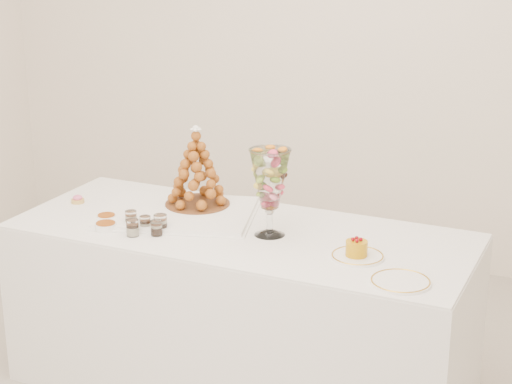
% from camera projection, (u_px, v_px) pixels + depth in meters
% --- Properties ---
extents(buffet_table, '(1.98, 0.89, 0.74)m').
position_uv_depth(buffet_table, '(241.00, 310.00, 3.68)').
color(buffet_table, white).
rests_on(buffet_table, ground).
extents(lace_tray, '(0.73, 0.61, 0.02)m').
position_uv_depth(lace_tray, '(178.00, 213.00, 3.74)').
color(lace_tray, white).
rests_on(lace_tray, buffet_table).
extents(macaron_vase, '(0.17, 0.17, 0.36)m').
position_uv_depth(macaron_vase, '(270.00, 180.00, 3.44)').
color(macaron_vase, white).
rests_on(macaron_vase, buffet_table).
extents(cake_plate, '(0.21, 0.21, 0.01)m').
position_uv_depth(cake_plate, '(357.00, 256.00, 3.28)').
color(cake_plate, white).
rests_on(cake_plate, buffet_table).
extents(spare_plate, '(0.22, 0.22, 0.01)m').
position_uv_depth(spare_plate, '(401.00, 282.00, 3.05)').
color(spare_plate, white).
rests_on(spare_plate, buffet_table).
extents(pink_tart, '(0.06, 0.06, 0.04)m').
position_uv_depth(pink_tart, '(78.00, 199.00, 3.90)').
color(pink_tart, tan).
rests_on(pink_tart, buffet_table).
extents(verrine_a, '(0.06, 0.06, 0.07)m').
position_uv_depth(verrine_a, '(131.00, 218.00, 3.60)').
color(verrine_a, white).
rests_on(verrine_a, buffet_table).
extents(verrine_b, '(0.05, 0.05, 0.06)m').
position_uv_depth(verrine_b, '(145.00, 223.00, 3.55)').
color(verrine_b, white).
rests_on(verrine_b, buffet_table).
extents(verrine_c, '(0.07, 0.07, 0.07)m').
position_uv_depth(verrine_c, '(160.00, 223.00, 3.53)').
color(verrine_c, white).
rests_on(verrine_c, buffet_table).
extents(verrine_d, '(0.05, 0.05, 0.07)m').
position_uv_depth(verrine_d, '(133.00, 228.00, 3.49)').
color(verrine_d, white).
rests_on(verrine_d, buffet_table).
extents(verrine_e, '(0.06, 0.06, 0.06)m').
position_uv_depth(verrine_e, '(157.00, 228.00, 3.50)').
color(verrine_e, white).
rests_on(verrine_e, buffet_table).
extents(ramekin_back, '(0.08, 0.08, 0.03)m').
position_uv_depth(ramekin_back, '(106.00, 218.00, 3.67)').
color(ramekin_back, white).
rests_on(ramekin_back, buffet_table).
extents(ramekin_front, '(0.09, 0.09, 0.03)m').
position_uv_depth(ramekin_front, '(106.00, 227.00, 3.56)').
color(ramekin_front, white).
rests_on(ramekin_front, buffet_table).
extents(croquembouche, '(0.29, 0.29, 0.36)m').
position_uv_depth(croquembouche, '(197.00, 167.00, 3.76)').
color(croquembouche, brown).
rests_on(croquembouche, lace_tray).
extents(mousse_cake, '(0.08, 0.08, 0.07)m').
position_uv_depth(mousse_cake, '(357.00, 248.00, 3.26)').
color(mousse_cake, '#C88C09').
rests_on(mousse_cake, cake_plate).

